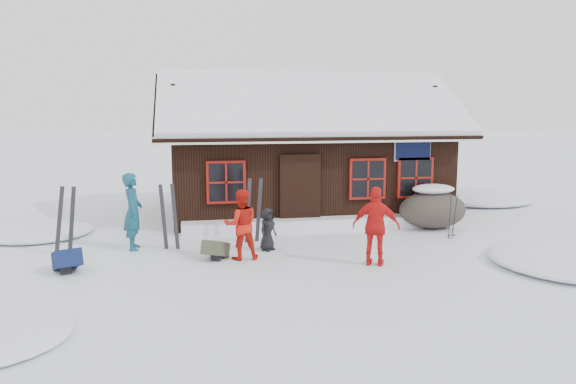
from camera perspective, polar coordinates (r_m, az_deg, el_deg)
name	(u,v)px	position (r m, az deg, el deg)	size (l,w,h in m)	color
ground	(282,253)	(12.94, -0.57, -6.26)	(120.00, 120.00, 0.00)	white
mountain_hut	(303,162)	(17.76, 1.53, 3.03)	(8.90, 6.09, 4.42)	black
snow_drift	(323,223)	(15.34, 3.57, -3.21)	(7.60, 0.60, 0.35)	white
snow_mounds	(332,233)	(15.05, 4.47, -4.14)	(20.60, 13.20, 0.48)	white
skier_teal	(133,211)	(13.62, -15.48, -1.92)	(0.66, 0.43, 1.81)	navy
skier_orange_left	(241,225)	(12.35, -4.78, -3.31)	(0.76, 0.59, 1.56)	red
skier_orange_right	(376,226)	(11.96, 8.94, -3.46)	(0.99, 0.41, 1.69)	red
skier_crouched	(268,229)	(13.11, -2.08, -3.81)	(0.49, 0.32, 1.00)	black
boulder	(432,208)	(15.95, 14.47, -1.62)	(1.86, 1.40, 1.10)	#443D36
ski_pair_left	(66,222)	(13.63, -21.66, -2.82)	(0.56, 0.13, 1.62)	black
ski_pair_mid	(169,218)	(13.46, -11.97, -2.58)	(0.45, 0.08, 1.61)	black
ski_pair_right	(254,211)	(13.91, -3.52, -1.95)	(0.47, 0.10, 1.64)	black
ski_poles	(452,218)	(14.86, 16.34, -2.50)	(0.21, 0.10, 1.16)	black
backpack_blue	(67,263)	(12.37, -21.51, -6.75)	(0.49, 0.65, 0.35)	#101C47
backpack_olive	(216,252)	(12.55, -7.37, -6.07)	(0.44, 0.58, 0.31)	#414531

